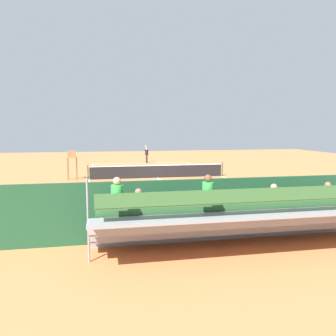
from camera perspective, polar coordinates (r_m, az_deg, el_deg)
name	(u,v)px	position (r m, az deg, el deg)	size (l,w,h in m)	color
ground_plane	(158,178)	(25.33, -1.75, -1.66)	(60.00, 60.00, 0.00)	#D17542
court_line_markings	(158,178)	(25.37, -1.77, -1.64)	(10.10, 22.20, 0.01)	white
tennis_net	(158,171)	(25.26, -1.76, -0.54)	(10.30, 0.10, 1.07)	black
backdrop_wall	(224,207)	(11.79, 9.52, -6.53)	(18.00, 0.16, 2.00)	#1E4C2D
bleacher_stand	(237,219)	(10.53, 11.55, -8.53)	(9.06, 2.40, 2.48)	gray
umpire_chair	(72,162)	(25.09, -15.94, 1.03)	(0.67, 0.67, 2.14)	olive
courtside_bench	(259,212)	(13.19, 15.18, -7.23)	(1.80, 0.40, 0.93)	#33383D
equipment_bag	(209,226)	(12.44, 6.99, -9.70)	(0.90, 0.36, 0.36)	#B22D2D
tennis_player	(147,153)	(36.28, -3.63, 2.47)	(0.45, 0.56, 1.93)	black
tennis_racket	(137,163)	(36.39, -5.27, 0.89)	(0.40, 0.58, 0.03)	black
tennis_ball_near	(162,164)	(35.14, -0.97, 0.74)	(0.07, 0.07, 0.07)	#CCDB33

